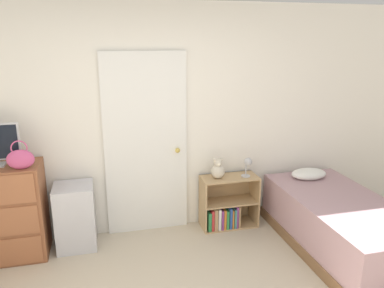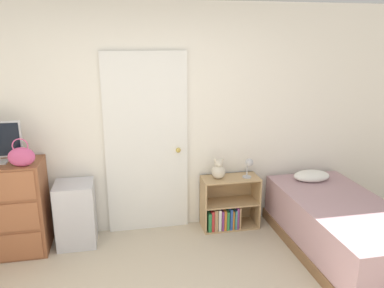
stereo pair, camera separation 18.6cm
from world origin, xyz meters
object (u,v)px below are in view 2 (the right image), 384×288
at_px(bookshelf, 226,208).
at_px(teddy_bear, 219,170).
at_px(handbag, 21,156).
at_px(dresser, 3,209).
at_px(desk_lamp, 249,165).
at_px(storage_bin, 76,214).
at_px(bed, 341,228).

xyz_separation_m(bookshelf, teddy_bear, (-0.10, 0.00, 0.49)).
bearing_deg(handbag, dresser, 152.36).
xyz_separation_m(dresser, desk_lamp, (2.64, 0.04, 0.29)).
distance_m(storage_bin, teddy_bear, 1.63).
xyz_separation_m(storage_bin, bookshelf, (1.69, 0.04, -0.11)).
height_order(teddy_bear, bed, teddy_bear).
relative_size(dresser, bed, 0.52).
distance_m(handbag, bed, 3.27).
height_order(storage_bin, bookshelf, storage_bin).
xyz_separation_m(dresser, bookshelf, (2.39, 0.07, -0.25)).
xyz_separation_m(teddy_bear, desk_lamp, (0.35, -0.04, 0.05)).
relative_size(dresser, storage_bin, 1.40).
relative_size(teddy_bear, bed, 0.13).
bearing_deg(handbag, storage_bin, 23.09).
relative_size(bookshelf, teddy_bear, 2.73).
height_order(bookshelf, bed, bed).
distance_m(bookshelf, desk_lamp, 0.59).
relative_size(dresser, teddy_bear, 4.02).
relative_size(dresser, desk_lamp, 4.24).
bearing_deg(bed, handbag, 169.94).
relative_size(handbag, storage_bin, 0.40).
distance_m(handbag, desk_lamp, 2.39).
relative_size(bookshelf, bed, 0.35).
xyz_separation_m(bookshelf, desk_lamp, (0.25, -0.04, 0.54)).
relative_size(storage_bin, desk_lamp, 3.02).
bearing_deg(bed, teddy_bear, 144.91).
xyz_separation_m(storage_bin, desk_lamp, (1.94, -0.00, 0.43)).
bearing_deg(desk_lamp, bed, -44.08).
height_order(dresser, storage_bin, dresser).
relative_size(handbag, desk_lamp, 1.22).
height_order(handbag, desk_lamp, handbag).
relative_size(handbag, teddy_bear, 1.15).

